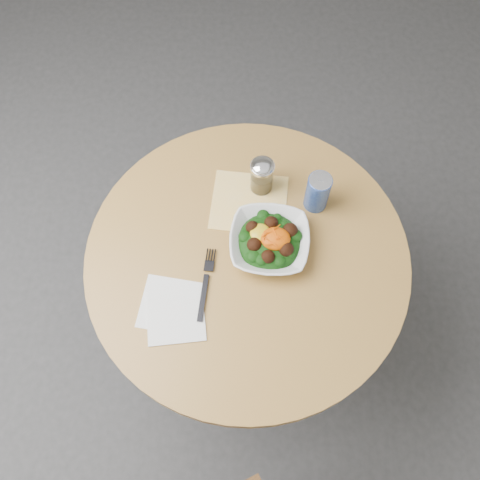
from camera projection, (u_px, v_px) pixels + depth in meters
The scene contains 8 objects.
ground at pixel (245, 330), 2.15m from camera, with size 6.00×6.00×0.00m, color #313134.
table at pixel (247, 281), 1.65m from camera, with size 0.90×0.90×0.75m.
cloth_napkin at pixel (249, 202), 1.54m from camera, with size 0.21×0.20×0.00m, color #F19E0C.
paper_napkins at pixel (172, 310), 1.40m from camera, with size 0.19×0.20×0.00m.
salad_bowl at pixel (269, 241), 1.46m from camera, with size 0.24×0.24×0.08m.
fork at pixel (206, 282), 1.43m from camera, with size 0.05×0.21×0.00m.
spice_shaker at pixel (262, 176), 1.51m from camera, with size 0.07×0.07×0.12m.
beverage_can at pixel (318, 192), 1.49m from camera, with size 0.07×0.07×0.13m.
Camera 1 is at (-0.03, -0.59, 2.10)m, focal length 40.00 mm.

